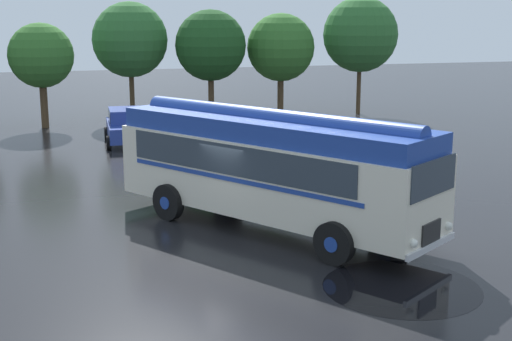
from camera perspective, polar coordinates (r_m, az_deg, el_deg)
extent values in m
plane|color=black|center=(20.85, -1.03, -4.48)|extent=(120.00, 120.00, 0.00)
cube|color=silver|center=(20.21, 1.18, -0.33)|extent=(7.57, 9.73, 2.10)
cube|color=#1E3D93|center=(19.96, 1.20, 3.39)|extent=(7.30, 9.46, 0.56)
cylinder|color=#1E3D93|center=(19.92, 1.20, 4.13)|extent=(5.71, 8.27, 0.60)
cube|color=#2D3842|center=(21.25, 2.73, 1.86)|extent=(4.42, 6.71, 0.84)
cube|color=#2D3842|center=(19.35, -1.88, 0.81)|extent=(4.42, 6.71, 0.84)
cube|color=#1E3D93|center=(21.29, 2.92, 0.40)|extent=(4.52, 6.87, 0.12)
cube|color=#1E3D93|center=(19.40, -1.65, -0.79)|extent=(4.52, 6.87, 0.12)
cube|color=#2D3842|center=(17.39, 14.05, -0.56)|extent=(1.86, 1.24, 0.88)
cube|color=black|center=(17.74, 13.83, -4.88)|extent=(0.79, 0.54, 0.56)
cube|color=silver|center=(17.83, 13.83, -5.90)|extent=(2.04, 1.39, 0.16)
sphere|color=white|center=(18.52, 15.12, -4.31)|extent=(0.22, 0.22, 0.22)
sphere|color=white|center=(16.98, 12.46, -5.70)|extent=(0.22, 0.22, 0.22)
cylinder|color=black|center=(19.81, 10.54, -3.95)|extent=(0.84, 1.07, 1.10)
cylinder|color=#1E3D93|center=(19.81, 10.54, -3.95)|extent=(0.48, 0.50, 0.39)
cylinder|color=black|center=(17.70, 6.27, -5.82)|extent=(0.84, 1.07, 1.10)
cylinder|color=#1E3D93|center=(17.70, 6.27, -5.82)|extent=(0.48, 0.50, 0.39)
cylinder|color=black|center=(23.27, -2.31, -1.28)|extent=(0.84, 1.07, 1.10)
cylinder|color=#1E3D93|center=(23.27, -2.31, -1.28)|extent=(0.48, 0.50, 0.39)
cylinder|color=black|center=(21.50, -7.04, -2.52)|extent=(0.84, 1.07, 1.10)
cylinder|color=#1E3D93|center=(21.50, -7.04, -2.52)|extent=(0.48, 0.50, 0.39)
cube|color=navy|center=(34.28, -10.34, 3.21)|extent=(1.87, 4.27, 0.70)
cube|color=navy|center=(34.33, -10.40, 4.35)|extent=(1.58, 2.24, 0.64)
cube|color=#2D3842|center=(34.38, -9.14, 4.41)|extent=(0.10, 1.93, 0.50)
cube|color=#2D3842|center=(34.30, -11.67, 4.29)|extent=(0.10, 1.93, 0.50)
cylinder|color=black|center=(33.12, -8.65, 2.33)|extent=(0.23, 0.65, 0.64)
cylinder|color=black|center=(33.02, -11.69, 2.18)|extent=(0.23, 0.65, 0.64)
cylinder|color=black|center=(35.68, -9.04, 3.05)|extent=(0.23, 0.65, 0.64)
cylinder|color=black|center=(35.58, -11.87, 2.91)|extent=(0.23, 0.65, 0.64)
cube|color=#4C5156|center=(34.20, -5.90, 3.32)|extent=(2.01, 4.31, 0.70)
cube|color=#4C5156|center=(34.25, -5.99, 4.47)|extent=(1.65, 2.29, 0.64)
cube|color=#2D3842|center=(34.44, -4.76, 4.54)|extent=(0.17, 1.93, 0.50)
cube|color=#2D3842|center=(34.07, -7.22, 4.40)|extent=(0.17, 1.93, 0.50)
cylinder|color=black|center=(33.25, -3.85, 2.49)|extent=(0.25, 0.65, 0.64)
cylinder|color=black|center=(32.81, -6.80, 2.29)|extent=(0.25, 0.65, 0.64)
cylinder|color=black|center=(35.72, -5.05, 3.17)|extent=(0.25, 0.65, 0.64)
cylinder|color=black|center=(35.31, -7.80, 2.99)|extent=(0.25, 0.65, 0.64)
cylinder|color=#4C3823|center=(40.24, -16.59, 5.14)|extent=(0.39, 0.39, 2.58)
sphere|color=#336B28|center=(40.01, -16.83, 8.81)|extent=(3.45, 3.45, 3.45)
sphere|color=#336B28|center=(40.28, -16.07, 8.64)|extent=(2.00, 2.00, 2.00)
cylinder|color=#4C3823|center=(42.26, -9.89, 6.07)|extent=(0.28, 0.28, 2.97)
sphere|color=#2D662D|center=(42.03, -10.05, 10.27)|extent=(4.30, 4.30, 4.30)
sphere|color=#2D662D|center=(41.79, -9.92, 10.30)|extent=(2.93, 2.93, 2.93)
cylinder|color=#4C3823|center=(41.67, -3.61, 5.98)|extent=(0.34, 0.34, 2.74)
sphere|color=#1E4C1E|center=(41.44, -3.66, 9.96)|extent=(4.06, 4.06, 4.06)
sphere|color=#1E4C1E|center=(41.81, -3.48, 9.98)|extent=(2.53, 2.53, 2.53)
cylinder|color=#4C3823|center=(42.86, 1.97, 6.09)|extent=(0.37, 0.37, 2.60)
sphere|color=#336B28|center=(42.64, 2.00, 9.82)|extent=(3.99, 3.99, 3.99)
sphere|color=#336B28|center=(42.46, 2.44, 9.96)|extent=(2.28, 2.28, 2.28)
cylinder|color=#4C3823|center=(44.42, 8.21, 6.52)|extent=(0.26, 0.26, 3.11)
sphere|color=#2D662D|center=(44.21, 8.35, 10.71)|extent=(4.51, 4.51, 4.51)
sphere|color=#2D662D|center=(44.49, 8.58, 11.13)|extent=(3.42, 3.42, 3.42)
cylinder|color=black|center=(16.70, 11.56, -9.13)|extent=(3.59, 3.59, 0.01)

